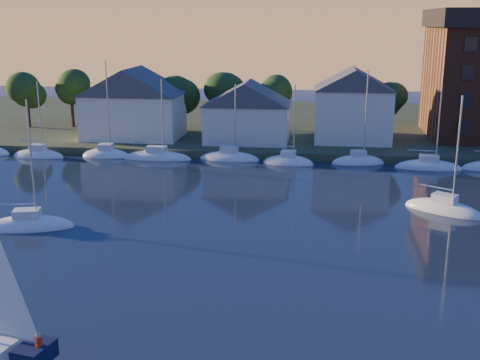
% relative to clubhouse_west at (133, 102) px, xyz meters
% --- Properties ---
extents(shoreline_land, '(160.00, 50.00, 2.00)m').
position_rel_clubhouse_west_xyz_m(shoreline_land, '(22.00, 17.00, -5.93)').
color(shoreline_land, '#333C23').
rests_on(shoreline_land, ground).
extents(wooden_dock, '(120.00, 3.00, 1.00)m').
position_rel_clubhouse_west_xyz_m(wooden_dock, '(22.00, -6.00, -5.93)').
color(wooden_dock, brown).
rests_on(wooden_dock, ground).
extents(clubhouse_west, '(13.65, 9.45, 9.64)m').
position_rel_clubhouse_west_xyz_m(clubhouse_west, '(0.00, 0.00, 0.00)').
color(clubhouse_west, white).
rests_on(clubhouse_west, shoreline_land).
extents(clubhouse_centre, '(11.55, 8.40, 8.08)m').
position_rel_clubhouse_west_xyz_m(clubhouse_centre, '(16.00, -1.00, -0.80)').
color(clubhouse_centre, white).
rests_on(clubhouse_centre, shoreline_land).
extents(clubhouse_east, '(10.50, 8.40, 9.80)m').
position_rel_clubhouse_west_xyz_m(clubhouse_east, '(30.00, 1.00, 0.07)').
color(clubhouse_east, white).
rests_on(clubhouse_east, shoreline_land).
extents(tree_line, '(93.40, 5.40, 8.90)m').
position_rel_clubhouse_west_xyz_m(tree_line, '(24.00, 5.00, 1.24)').
color(tree_line, '#3A281A').
rests_on(tree_line, shoreline_land).
extents(moored_fleet, '(95.50, 2.40, 12.05)m').
position_rel_clubhouse_west_xyz_m(moored_fleet, '(26.00, -9.00, -5.83)').
color(moored_fleet, silver).
rests_on(moored_fleet, ground).
extents(drifting_sailboat_left, '(8.04, 4.32, 11.89)m').
position_rel_clubhouse_west_xyz_m(drifting_sailboat_left, '(1.49, -35.61, -5.84)').
color(drifting_sailboat_left, silver).
rests_on(drifting_sailboat_left, ground).
extents(drifting_sailboat_right, '(7.57, 6.12, 11.72)m').
position_rel_clubhouse_west_xyz_m(drifting_sailboat_right, '(36.94, -26.57, -5.84)').
color(drifting_sailboat_right, silver).
rests_on(drifting_sailboat_right, ground).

